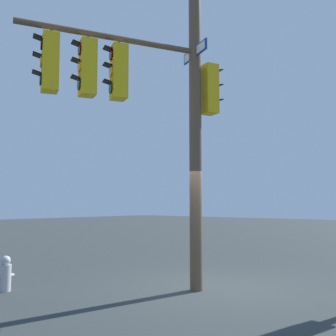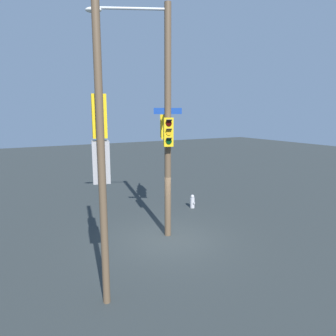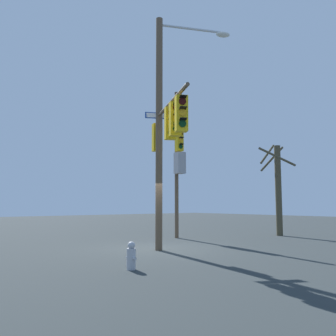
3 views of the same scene
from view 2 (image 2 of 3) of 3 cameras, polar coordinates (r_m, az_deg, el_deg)
ground_plane at (r=12.69m, az=0.16°, el=-13.20°), size 80.00×80.00×0.00m
main_signal_pole_assembly at (r=12.82m, az=-0.80°, el=8.94°), size 4.08×4.46×9.09m
secondary_pole_assembly at (r=7.91m, az=-12.50°, el=2.57°), size 0.77×0.56×7.62m
fire_hydrant_fallback at (r=16.55m, az=4.59°, el=-6.31°), size 0.38×0.24×0.73m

